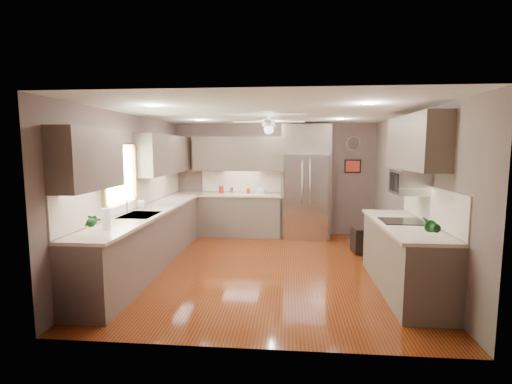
# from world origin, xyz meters

# --- Properties ---
(floor) EXTENTS (5.00, 5.00, 0.00)m
(floor) POSITION_xyz_m (0.00, 0.00, 0.00)
(floor) COLOR #441E09
(floor) RESTS_ON ground
(ceiling) EXTENTS (5.00, 5.00, 0.00)m
(ceiling) POSITION_xyz_m (0.00, 0.00, 2.50)
(ceiling) COLOR white
(ceiling) RESTS_ON ground
(wall_back) EXTENTS (4.50, 0.00, 4.50)m
(wall_back) POSITION_xyz_m (0.00, 2.50, 1.25)
(wall_back) COLOR brown
(wall_back) RESTS_ON ground
(wall_front) EXTENTS (4.50, 0.00, 4.50)m
(wall_front) POSITION_xyz_m (0.00, -2.50, 1.25)
(wall_front) COLOR brown
(wall_front) RESTS_ON ground
(wall_left) EXTENTS (0.00, 5.00, 5.00)m
(wall_left) POSITION_xyz_m (-2.25, 0.00, 1.25)
(wall_left) COLOR brown
(wall_left) RESTS_ON ground
(wall_right) EXTENTS (0.00, 5.00, 5.00)m
(wall_right) POSITION_xyz_m (2.25, 0.00, 1.25)
(wall_right) COLOR brown
(wall_right) RESTS_ON ground
(canister_a) EXTENTS (0.13, 0.13, 0.17)m
(canister_a) POSITION_xyz_m (-1.16, 2.24, 1.02)
(canister_a) COLOR maroon
(canister_a) RESTS_ON back_run
(canister_b) EXTENTS (0.12, 0.12, 0.14)m
(canister_b) POSITION_xyz_m (-0.93, 2.22, 1.01)
(canister_b) COLOR silver
(canister_b) RESTS_ON back_run
(canister_d) EXTENTS (0.08, 0.08, 0.12)m
(canister_d) POSITION_xyz_m (-0.56, 2.24, 1.00)
(canister_d) COLOR maroon
(canister_d) RESTS_ON back_run
(soap_bottle) EXTENTS (0.12, 0.12, 0.21)m
(soap_bottle) POSITION_xyz_m (-2.08, -0.04, 1.04)
(soap_bottle) COLOR white
(soap_bottle) RESTS_ON left_run
(potted_plant_left) EXTENTS (0.20, 0.17, 0.33)m
(potted_plant_left) POSITION_xyz_m (-1.97, -1.84, 1.11)
(potted_plant_left) COLOR #1A5C22
(potted_plant_left) RESTS_ON left_run
(potted_plant_right) EXTENTS (0.20, 0.17, 0.32)m
(potted_plant_right) POSITION_xyz_m (1.90, -1.71, 1.10)
(potted_plant_right) COLOR #1A5C22
(potted_plant_right) RESTS_ON right_run
(bowl) EXTENTS (0.25, 0.25, 0.06)m
(bowl) POSITION_xyz_m (-0.27, 2.20, 0.97)
(bowl) COLOR beige
(bowl) RESTS_ON back_run
(left_run) EXTENTS (0.65, 4.70, 1.45)m
(left_run) POSITION_xyz_m (-1.95, 0.15, 0.48)
(left_run) COLOR brown
(left_run) RESTS_ON ground
(back_run) EXTENTS (1.85, 0.65, 1.45)m
(back_run) POSITION_xyz_m (-0.72, 2.20, 0.48)
(back_run) COLOR brown
(back_run) RESTS_ON ground
(uppers) EXTENTS (4.50, 4.70, 0.95)m
(uppers) POSITION_xyz_m (-0.74, 0.71, 1.87)
(uppers) COLOR brown
(uppers) RESTS_ON wall_left
(window) EXTENTS (0.05, 1.12, 0.92)m
(window) POSITION_xyz_m (-2.22, -0.50, 1.55)
(window) COLOR #BFF2B2
(window) RESTS_ON wall_left
(sink) EXTENTS (0.50, 0.70, 0.32)m
(sink) POSITION_xyz_m (-1.93, -0.50, 0.91)
(sink) COLOR silver
(sink) RESTS_ON left_run
(refrigerator) EXTENTS (1.06, 0.75, 2.45)m
(refrigerator) POSITION_xyz_m (0.70, 2.16, 1.19)
(refrigerator) COLOR silver
(refrigerator) RESTS_ON ground
(right_run) EXTENTS (0.70, 2.20, 1.45)m
(right_run) POSITION_xyz_m (1.93, -0.80, 0.48)
(right_run) COLOR brown
(right_run) RESTS_ON ground
(microwave) EXTENTS (0.43, 0.55, 0.34)m
(microwave) POSITION_xyz_m (2.03, -0.55, 1.48)
(microwave) COLOR silver
(microwave) RESTS_ON wall_right
(ceiling_fan) EXTENTS (1.18, 1.18, 0.32)m
(ceiling_fan) POSITION_xyz_m (-0.00, 0.30, 2.33)
(ceiling_fan) COLOR white
(ceiling_fan) RESTS_ON ceiling
(recessed_lights) EXTENTS (2.84, 3.14, 0.01)m
(recessed_lights) POSITION_xyz_m (-0.04, 0.40, 2.49)
(recessed_lights) COLOR white
(recessed_lights) RESTS_ON ceiling
(wall_clock) EXTENTS (0.30, 0.03, 0.30)m
(wall_clock) POSITION_xyz_m (1.75, 2.48, 2.05)
(wall_clock) COLOR white
(wall_clock) RESTS_ON wall_back
(framed_print) EXTENTS (0.36, 0.03, 0.30)m
(framed_print) POSITION_xyz_m (1.75, 2.48, 1.55)
(framed_print) COLOR black
(framed_print) RESTS_ON wall_back
(stool) EXTENTS (0.40, 0.40, 0.45)m
(stool) POSITION_xyz_m (1.72, 0.98, 0.24)
(stool) COLOR black
(stool) RESTS_ON ground
(paper_towel) EXTENTS (0.11, 0.11, 0.27)m
(paper_towel) POSITION_xyz_m (-1.94, -1.52, 1.08)
(paper_towel) COLOR white
(paper_towel) RESTS_ON left_run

